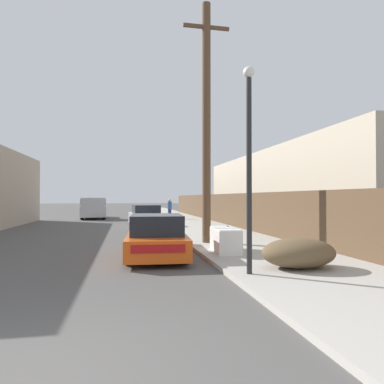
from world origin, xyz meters
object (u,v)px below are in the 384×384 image
at_px(discarded_fridge, 225,240).
at_px(street_lamp, 249,153).
at_px(parked_sports_car_red, 156,237).
at_px(car_parked_mid, 145,216).
at_px(pickup_truck, 93,208).
at_px(pedestrian, 170,208).
at_px(utility_pole, 206,120).
at_px(brush_pile, 299,253).

bearing_deg(discarded_fridge, street_lamp, -91.69).
relative_size(parked_sports_car_red, car_parked_mid, 0.92).
height_order(pickup_truck, street_lamp, street_lamp).
distance_m(discarded_fridge, pedestrian, 17.00).
bearing_deg(car_parked_mid, utility_pole, -82.53).
distance_m(discarded_fridge, car_parked_mid, 11.66).
relative_size(street_lamp, pedestrian, 2.86).
bearing_deg(parked_sports_car_red, brush_pile, -38.63).
distance_m(parked_sports_car_red, pedestrian, 17.00).
bearing_deg(car_parked_mid, pedestrian, 64.16).
relative_size(brush_pile, pedestrian, 1.13).
distance_m(utility_pole, street_lamp, 5.76).
height_order(discarded_fridge, brush_pile, discarded_fridge).
relative_size(car_parked_mid, pedestrian, 2.89).
bearing_deg(pickup_truck, pedestrian, 148.59).
relative_size(car_parked_mid, pickup_truck, 0.86).
bearing_deg(pickup_truck, brush_pile, 102.33).
relative_size(discarded_fridge, parked_sports_car_red, 0.41).
xyz_separation_m(parked_sports_car_red, street_lamp, (1.78, -3.28, 2.23)).
xyz_separation_m(discarded_fridge, street_lamp, (-0.36, -3.08, 2.33)).
bearing_deg(discarded_fridge, utility_pole, 96.03).
relative_size(utility_pole, street_lamp, 1.97).
bearing_deg(utility_pole, car_parked_mid, 100.96).
relative_size(street_lamp, brush_pile, 2.54).
xyz_separation_m(utility_pole, brush_pile, (1.08, -5.02, -4.31)).
relative_size(discarded_fridge, utility_pole, 0.19).
distance_m(discarded_fridge, pickup_truck, 20.98).
bearing_deg(discarded_fridge, pedestrian, 93.50).
bearing_deg(brush_pile, pickup_truck, 106.58).
xyz_separation_m(street_lamp, brush_pile, (1.40, 0.38, -2.34)).
xyz_separation_m(pickup_truck, utility_pole, (5.73, -17.85, 3.89)).
bearing_deg(parked_sports_car_red, discarded_fridge, -1.52).
xyz_separation_m(utility_pole, pedestrian, (0.47, 14.67, -3.85)).
relative_size(parked_sports_car_red, pedestrian, 2.66).
height_order(pickup_truck, pedestrian, pickup_truck).
bearing_deg(car_parked_mid, pickup_truck, 111.01).
relative_size(parked_sports_car_red, brush_pile, 2.36).
relative_size(utility_pole, pedestrian, 5.64).
relative_size(parked_sports_car_red, utility_pole, 0.47).
bearing_deg(parked_sports_car_red, utility_pole, 49.10).
distance_m(car_parked_mid, utility_pole, 10.25).
bearing_deg(pedestrian, parked_sports_car_red, -98.68).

